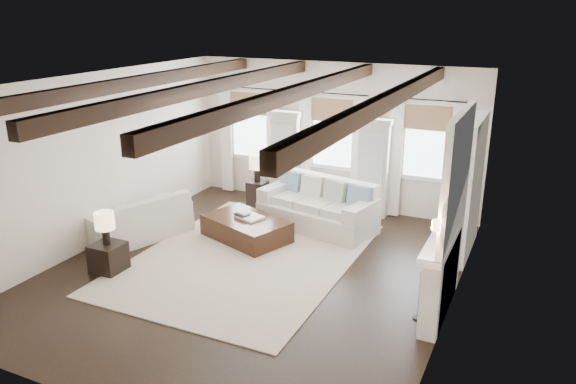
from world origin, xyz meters
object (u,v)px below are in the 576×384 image
at_px(sofa_left, 141,222).
at_px(ottoman, 246,229).
at_px(side_table_front, 108,257).
at_px(side_table_back, 258,194).
at_px(sofa_back, 319,209).

height_order(sofa_left, ottoman, sofa_left).
xyz_separation_m(side_table_front, side_table_back, (0.77, 3.95, 0.05)).
height_order(ottoman, side_table_back, side_table_back).
height_order(ottoman, side_table_front, side_table_front).
distance_m(sofa_back, side_table_back, 1.81).
bearing_deg(side_table_back, sofa_left, -114.41).
bearing_deg(sofa_back, ottoman, -131.42).
bearing_deg(side_table_back, sofa_back, -18.17).
distance_m(sofa_left, side_table_front, 1.43).
distance_m(sofa_left, side_table_back, 2.84).
height_order(side_table_front, side_table_back, side_table_back).
relative_size(ottoman, side_table_front, 3.23).
bearing_deg(ottoman, sofa_left, -135.48).
bearing_deg(sofa_back, side_table_back, 161.83).
height_order(sofa_left, side_table_back, sofa_left).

